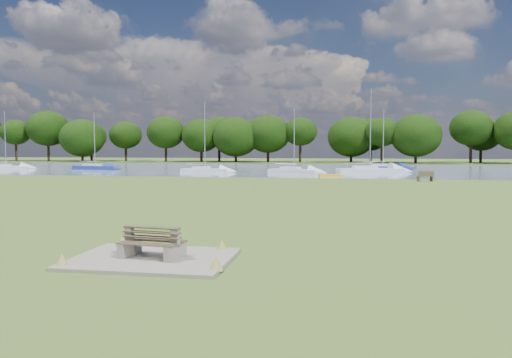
% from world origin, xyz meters
% --- Properties ---
extents(ground, '(220.00, 220.00, 0.00)m').
position_xyz_m(ground, '(0.00, 0.00, 0.00)').
color(ground, brown).
extents(river, '(220.00, 40.00, 0.10)m').
position_xyz_m(river, '(0.00, 42.00, 0.00)').
color(river, gray).
rests_on(river, ground).
extents(far_bank, '(220.00, 20.00, 0.40)m').
position_xyz_m(far_bank, '(0.00, 72.00, 0.00)').
color(far_bank, '#4C6626').
rests_on(far_bank, ground).
extents(concrete_pad, '(4.20, 3.20, 0.10)m').
position_xyz_m(concrete_pad, '(0.00, -14.00, 0.05)').
color(concrete_pad, gray).
rests_on(concrete_pad, ground).
extents(bench_pair, '(1.75, 1.17, 0.88)m').
position_xyz_m(bench_pair, '(-0.00, -14.00, 0.46)').
color(bench_pair, gray).
rests_on(bench_pair, concrete_pad).
extents(riverbank_bench, '(1.54, 0.95, 0.91)m').
position_xyz_m(riverbank_bench, '(12.14, 19.58, 0.46)').
color(riverbank_bench, brown).
rests_on(riverbank_bench, ground).
extents(kayak, '(2.60, 1.55, 0.26)m').
position_xyz_m(kayak, '(3.74, 24.00, 0.18)').
color(kayak, '#F5AC11').
rests_on(kayak, river).
extents(tree_line, '(116.37, 8.19, 9.91)m').
position_xyz_m(tree_line, '(-12.91, 68.00, 5.95)').
color(tree_line, black).
rests_on(tree_line, far_bank).
extents(sailboat_0, '(5.77, 1.77, 8.39)m').
position_xyz_m(sailboat_0, '(-11.42, 31.03, 0.47)').
color(sailboat_0, silver).
rests_on(sailboat_0, river).
extents(sailboat_1, '(7.96, 4.07, 9.78)m').
position_xyz_m(sailboat_1, '(7.93, 33.26, 0.53)').
color(sailboat_1, silver).
rests_on(sailboat_1, river).
extents(sailboat_2, '(6.21, 3.61, 7.49)m').
position_xyz_m(sailboat_2, '(-0.65, 30.20, 0.50)').
color(sailboat_2, silver).
rests_on(sailboat_2, river).
extents(sailboat_3, '(6.78, 3.41, 7.87)m').
position_xyz_m(sailboat_3, '(9.95, 40.42, 0.52)').
color(sailboat_3, navy).
rests_on(sailboat_3, river).
extents(sailboat_5, '(6.25, 3.58, 7.82)m').
position_xyz_m(sailboat_5, '(-40.28, 34.15, 0.46)').
color(sailboat_5, silver).
rests_on(sailboat_5, river).
extents(sailboat_6, '(6.39, 2.73, 7.66)m').
position_xyz_m(sailboat_6, '(-27.91, 35.44, 0.51)').
color(sailboat_6, navy).
rests_on(sailboat_6, river).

